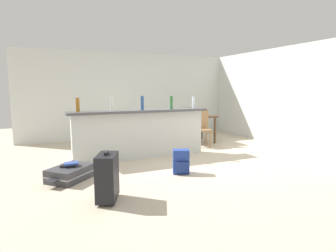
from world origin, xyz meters
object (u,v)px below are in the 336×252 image
(bottle_amber, at_px, (78,105))
(bottle_clear, at_px, (193,102))
(bottle_white, at_px, (112,104))
(suitcase_flat_charcoal, at_px, (70,173))
(dining_chair_far_side, at_px, (184,122))
(book_stack, at_px, (70,164))
(bottle_blue, at_px, (142,103))
(bottle_green, at_px, (171,103))
(suitcase_upright_black, at_px, (107,177))
(backpack_blue, at_px, (181,162))
(dining_table, at_px, (193,119))
(dining_chair_near_partition, at_px, (202,126))

(bottle_amber, xyz_separation_m, bottle_clear, (2.51, -0.03, -0.00))
(bottle_white, height_order, suitcase_flat_charcoal, bottle_white)
(bottle_amber, distance_m, dining_chair_far_side, 3.52)
(suitcase_flat_charcoal, distance_m, book_stack, 0.14)
(bottle_blue, height_order, bottle_green, bottle_blue)
(suitcase_upright_black, bearing_deg, backpack_blue, 25.62)
(backpack_blue, bearing_deg, bottle_amber, 138.99)
(backpack_blue, bearing_deg, dining_table, 56.95)
(dining_table, bearing_deg, dining_chair_near_partition, -91.40)
(suitcase_flat_charcoal, height_order, book_stack, book_stack)
(bottle_green, xyz_separation_m, dining_chair_near_partition, (1.16, 0.67, -0.65))
(bottle_green, distance_m, dining_chair_near_partition, 1.49)
(bottle_white, distance_m, dining_chair_far_side, 2.98)
(bottle_blue, distance_m, suitcase_flat_charcoal, 2.05)
(dining_table, bearing_deg, suitcase_flat_charcoal, -149.74)
(dining_chair_near_partition, relative_size, suitcase_flat_charcoal, 1.11)
(bottle_clear, relative_size, dining_table, 0.23)
(bottle_white, relative_size, suitcase_upright_black, 0.41)
(bottle_clear, xyz_separation_m, backpack_blue, (-0.97, -1.31, -0.96))
(dining_table, bearing_deg, bottle_clear, -118.52)
(dining_chair_far_side, xyz_separation_m, suitcase_upright_black, (-2.98, -3.58, -0.19))
(bottle_amber, bearing_deg, bottle_white, -1.00)
(suitcase_flat_charcoal, bearing_deg, dining_chair_near_partition, 23.65)
(dining_chair_near_partition, distance_m, book_stack, 3.64)
(suitcase_flat_charcoal, bearing_deg, bottle_clear, 17.93)
(dining_table, relative_size, dining_chair_far_side, 1.18)
(bottle_green, relative_size, suitcase_flat_charcoal, 0.34)
(bottle_white, relative_size, backpack_blue, 0.66)
(dining_table, relative_size, dining_chair_near_partition, 1.18)
(bottle_blue, xyz_separation_m, dining_table, (1.81, 1.10, -0.53))
(dining_chair_near_partition, xyz_separation_m, dining_chair_far_side, (0.03, 1.02, 0.00))
(bottle_clear, xyz_separation_m, dining_table, (0.57, 1.05, -0.51))
(dining_table, xyz_separation_m, book_stack, (-3.34, -1.93, -0.39))
(bottle_white, relative_size, bottle_green, 0.97)
(bottle_clear, xyz_separation_m, dining_chair_near_partition, (0.56, 0.56, -0.64))
(bottle_clear, bearing_deg, dining_table, 61.48)
(bottle_white, bearing_deg, bottle_clear, -0.54)
(bottle_green, xyz_separation_m, book_stack, (-2.17, -0.77, -0.92))
(bottle_white, distance_m, suitcase_flat_charcoal, 1.67)
(bottle_clear, bearing_deg, suitcase_flat_charcoal, -162.07)
(suitcase_flat_charcoal, relative_size, suitcase_upright_black, 1.25)
(dining_table, xyz_separation_m, backpack_blue, (-1.54, -2.36, -0.44))
(dining_chair_far_side, bearing_deg, bottle_clear, -110.41)
(bottle_blue, xyz_separation_m, bottle_green, (0.63, -0.06, -0.00))
(dining_chair_far_side, xyz_separation_m, suitcase_flat_charcoal, (-3.36, -2.48, -0.41))
(dining_table, distance_m, suitcase_flat_charcoal, 3.90)
(bottle_white, bearing_deg, dining_table, 23.07)
(dining_chair_near_partition, bearing_deg, bottle_blue, -161.29)
(bottle_white, height_order, backpack_blue, bottle_white)
(bottle_amber, distance_m, bottle_blue, 1.27)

